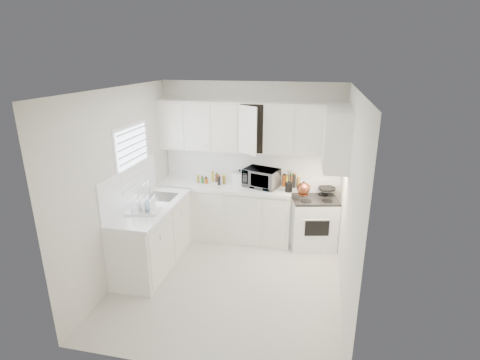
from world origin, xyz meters
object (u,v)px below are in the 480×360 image
(dish_rack, at_px, (143,204))
(utensil_crock, at_px, (289,181))
(rice_cooker, at_px, (240,177))
(tea_kettle, at_px, (304,188))
(microwave, at_px, (261,176))
(stove, at_px, (314,215))

(dish_rack, bearing_deg, utensil_crock, 21.49)
(rice_cooker, height_order, utensil_crock, utensil_crock)
(rice_cooker, relative_size, dish_rack, 0.61)
(tea_kettle, relative_size, microwave, 0.46)
(microwave, height_order, utensil_crock, same)
(stove, xyz_separation_m, utensil_crock, (-0.41, -0.10, 0.60))
(tea_kettle, bearing_deg, utensil_crock, 154.39)
(microwave, xyz_separation_m, rice_cooker, (-0.37, 0.05, -0.06))
(tea_kettle, height_order, dish_rack, dish_rack)
(stove, distance_m, dish_rack, 2.69)
(stove, distance_m, utensil_crock, 0.73)
(dish_rack, bearing_deg, stove, 18.48)
(dish_rack, bearing_deg, rice_cooker, 42.11)
(stove, relative_size, tea_kettle, 4.33)
(stove, relative_size, rice_cooker, 4.20)
(tea_kettle, relative_size, dish_rack, 0.59)
(stove, bearing_deg, dish_rack, -162.69)
(tea_kettle, bearing_deg, dish_rack, -162.34)
(microwave, height_order, dish_rack, microwave)
(stove, xyz_separation_m, microwave, (-0.87, 0.05, 0.60))
(stove, height_order, microwave, microwave)
(stove, bearing_deg, microwave, 164.08)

